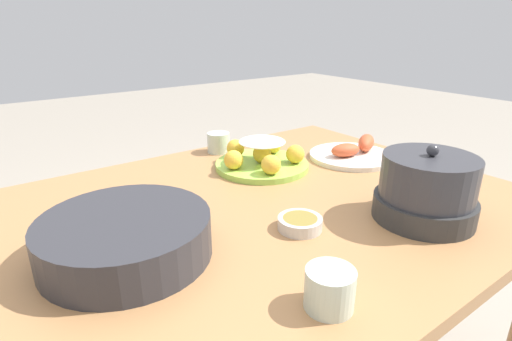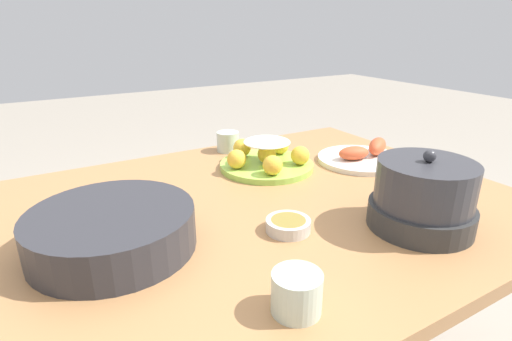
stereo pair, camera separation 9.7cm
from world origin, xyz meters
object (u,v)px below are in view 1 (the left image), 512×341
at_px(cake_plate, 262,158).
at_px(cup_far, 330,289).
at_px(serving_bowl, 126,235).
at_px(dining_table, 249,245).
at_px(seafood_platter, 353,153).
at_px(sauce_bowl, 300,223).
at_px(cup_near, 218,143).
at_px(warming_pot, 426,189).

bearing_deg(cake_plate, cup_far, 62.36).
xyz_separation_m(serving_bowl, cup_far, (-0.19, 0.31, -0.01)).
distance_m(dining_table, seafood_platter, 0.48).
bearing_deg(cake_plate, sauce_bowl, 65.09).
xyz_separation_m(dining_table, seafood_platter, (-0.45, -0.09, 0.11)).
xyz_separation_m(dining_table, cup_near, (-0.16, -0.38, 0.13)).
distance_m(serving_bowl, cup_far, 0.36).
bearing_deg(seafood_platter, warming_pot, 61.77).
relative_size(dining_table, cup_far, 17.42).
distance_m(serving_bowl, seafood_platter, 0.75).
bearing_deg(sauce_bowl, warming_pot, 153.56).
bearing_deg(cake_plate, dining_table, 46.28).
height_order(seafood_platter, warming_pot, warming_pot).
height_order(cake_plate, seafood_platter, cake_plate).
xyz_separation_m(serving_bowl, sauce_bowl, (-0.31, 0.11, -0.03)).
height_order(cake_plate, cup_far, cake_plate).
relative_size(sauce_bowl, seafood_platter, 0.36).
distance_m(cup_near, warming_pot, 0.65).
relative_size(dining_table, serving_bowl, 4.29).
relative_size(sauce_bowl, warming_pot, 0.43).
height_order(cake_plate, serving_bowl, cake_plate).
bearing_deg(dining_table, serving_bowl, 6.44).
xyz_separation_m(seafood_platter, cup_near, (0.30, -0.29, 0.01)).
xyz_separation_m(dining_table, sauce_bowl, (-0.03, 0.14, 0.11)).
bearing_deg(serving_bowl, cup_far, 121.61).
relative_size(cup_near, cup_far, 0.96).
height_order(sauce_bowl, cup_far, cup_far).
relative_size(cup_near, warming_pot, 0.34).
height_order(dining_table, cup_far, cup_far).
relative_size(serving_bowl, warming_pot, 1.44).
bearing_deg(serving_bowl, warming_pot, 157.55).
relative_size(cake_plate, seafood_platter, 1.05).
xyz_separation_m(sauce_bowl, seafood_platter, (-0.43, -0.23, 0.00)).
distance_m(dining_table, warming_pot, 0.40).
xyz_separation_m(dining_table, cake_plate, (-0.18, -0.19, 0.13)).
distance_m(cake_plate, seafood_platter, 0.29).
bearing_deg(seafood_platter, serving_bowl, 9.58).
bearing_deg(cup_far, cake_plate, -117.64).
relative_size(serving_bowl, seafood_platter, 1.19).
height_order(dining_table, warming_pot, warming_pot).
relative_size(dining_table, cake_plate, 4.87).
height_order(serving_bowl, seafood_platter, serving_bowl).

